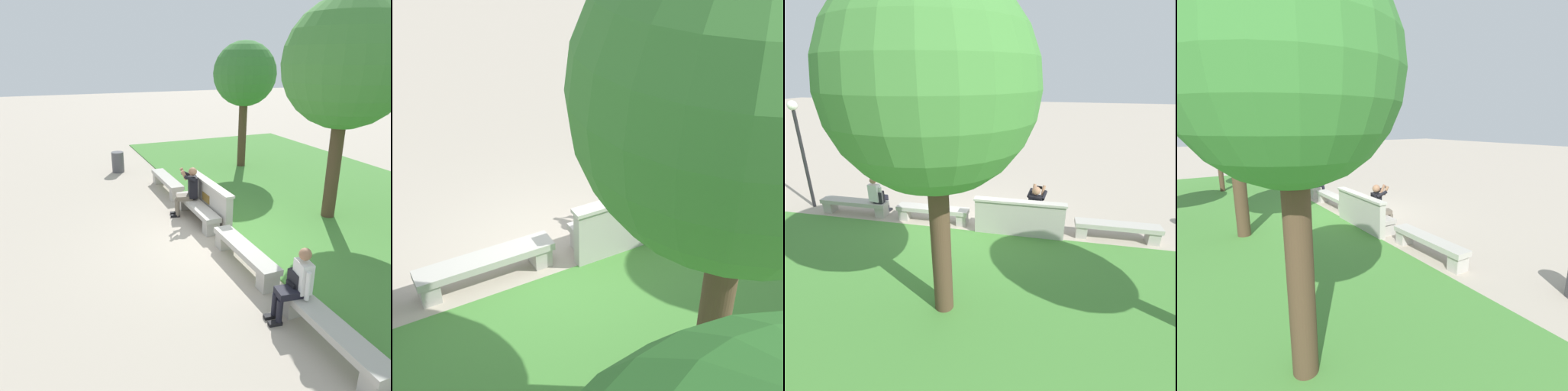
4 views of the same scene
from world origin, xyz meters
TOP-DOWN VIEW (x-y plane):
  - ground_plane at (0.00, 0.00)m, footprint 80.00×80.00m
  - grass_strip at (0.00, 4.38)m, footprint 21.68×8.00m
  - bench_main at (-3.78, 0.00)m, footprint 2.12×0.40m
  - bench_near at (-1.26, 0.00)m, footprint 2.12×0.40m
  - bench_mid at (1.26, 0.00)m, footprint 2.12×0.40m
  - bench_far at (3.78, 0.00)m, footprint 2.12×0.40m
  - backrest_wall_with_plaque at (-1.26, 0.34)m, footprint 2.39×0.24m
  - person_photographer at (-1.68, -0.07)m, footprint 0.54×0.78m
  - person_distant at (3.01, -0.07)m, footprint 0.48×0.71m
  - backpack at (2.93, 0.01)m, footprint 0.28×0.24m
  - tree_far_back at (-0.17, 3.32)m, footprint 3.03×3.03m
  - lamp_post at (5.44, -0.22)m, footprint 0.28×0.28m

SIDE VIEW (x-z plane):
  - ground_plane at x=0.00m, z-range 0.00..0.00m
  - grass_strip at x=0.00m, z-range 0.00..0.03m
  - bench_main at x=-3.78m, z-range 0.08..0.53m
  - bench_near at x=-1.26m, z-range 0.08..0.53m
  - bench_mid at x=1.26m, z-range 0.08..0.53m
  - bench_far at x=3.78m, z-range 0.08..0.53m
  - backrest_wall_with_plaque at x=-1.26m, z-range 0.01..1.02m
  - backpack at x=2.93m, z-range 0.41..0.84m
  - person_distant at x=3.01m, z-range 0.04..1.30m
  - person_photographer at x=-1.68m, z-range 0.08..1.40m
  - lamp_post at x=5.44m, z-range 0.56..3.88m
  - tree_far_back at x=-0.17m, z-range 1.15..6.53m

